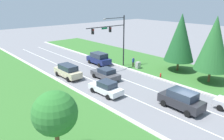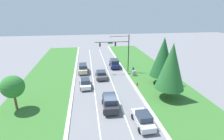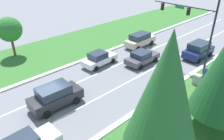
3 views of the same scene
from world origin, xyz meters
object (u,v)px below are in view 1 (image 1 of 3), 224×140
(traffic_signal_mast, at_px, (115,34))
(fire_hydrant, at_px, (161,75))
(graphite_sedan, at_px, (106,74))
(white_sedan, at_px, (106,88))
(navy_suv, at_px, (99,58))
(champagne_suv, at_px, (68,71))
(charcoal_suv, at_px, (181,100))
(oak_near_left_tree, at_px, (55,113))
(conifer_far_right_tree, at_px, (180,38))
(utility_cabinet, at_px, (138,65))
(conifer_near_right_tree, at_px, (214,44))
(pedestrian, at_px, (133,62))

(traffic_signal_mast, distance_m, fire_hydrant, 9.72)
(graphite_sedan, bearing_deg, white_sedan, -129.46)
(white_sedan, height_order, graphite_sedan, white_sedan)
(graphite_sedan, xyz_separation_m, fire_hydrant, (6.37, -4.89, -0.46))
(navy_suv, xyz_separation_m, champagne_suv, (-7.67, -2.50, -0.04))
(traffic_signal_mast, bearing_deg, fire_hydrant, -76.08)
(charcoal_suv, height_order, white_sedan, charcoal_suv)
(graphite_sedan, bearing_deg, fire_hydrant, -37.72)
(graphite_sedan, bearing_deg, charcoal_suv, -89.39)
(charcoal_suv, height_order, navy_suv, navy_suv)
(oak_near_left_tree, xyz_separation_m, conifer_far_right_tree, (24.16, 5.79, 1.76))
(navy_suv, distance_m, conifer_far_right_tree, 14.03)
(traffic_signal_mast, distance_m, champagne_suv, 9.44)
(traffic_signal_mast, relative_size, charcoal_suv, 1.81)
(navy_suv, height_order, oak_near_left_tree, oak_near_left_tree)
(white_sedan, height_order, oak_near_left_tree, oak_near_left_tree)
(utility_cabinet, relative_size, conifer_near_right_tree, 0.13)
(graphite_sedan, bearing_deg, conifer_far_right_tree, -22.94)
(white_sedan, relative_size, graphite_sedan, 0.99)
(navy_suv, bearing_deg, traffic_signal_mast, -80.82)
(utility_cabinet, height_order, fire_hydrant, utility_cabinet)
(graphite_sedan, relative_size, utility_cabinet, 3.97)
(charcoal_suv, distance_m, white_sedan, 8.77)
(traffic_signal_mast, bearing_deg, conifer_far_right_tree, -48.94)
(pedestrian, bearing_deg, conifer_near_right_tree, 100.82)
(champagne_suv, height_order, conifer_near_right_tree, conifer_near_right_tree)
(champagne_suv, relative_size, fire_hydrant, 7.19)
(graphite_sedan, relative_size, pedestrian, 2.73)
(traffic_signal_mast, xyz_separation_m, fire_hydrant, (1.96, -7.93, -5.27))
(graphite_sedan, relative_size, fire_hydrant, 6.58)
(fire_hydrant, xyz_separation_m, conifer_near_right_tree, (3.48, -5.52, 5.08))
(champagne_suv, xyz_separation_m, conifer_far_right_tree, (14.86, -8.75, 4.35))
(champagne_suv, height_order, utility_cabinet, champagne_suv)
(traffic_signal_mast, distance_m, navy_suv, 5.82)
(utility_cabinet, bearing_deg, graphite_sedan, -178.13)
(utility_cabinet, bearing_deg, conifer_near_right_tree, -75.47)
(champagne_suv, bearing_deg, charcoal_suv, -76.81)
(charcoal_suv, distance_m, graphite_sedan, 12.12)
(charcoal_suv, relative_size, champagne_suv, 0.93)
(charcoal_suv, height_order, pedestrian, charcoal_suv)
(champagne_suv, distance_m, oak_near_left_tree, 17.45)
(traffic_signal_mast, height_order, fire_hydrant, traffic_signal_mast)
(traffic_signal_mast, relative_size, pedestrian, 5.03)
(white_sedan, distance_m, conifer_far_right_tree, 15.14)
(graphite_sedan, xyz_separation_m, champagne_suv, (-3.76, 4.10, 0.20))
(pedestrian, relative_size, oak_near_left_tree, 0.33)
(white_sedan, xyz_separation_m, conifer_near_right_tree, (13.17, -6.34, 4.60))
(traffic_signal_mast, height_order, navy_suv, traffic_signal_mast)
(conifer_near_right_tree, height_order, oak_near_left_tree, conifer_near_right_tree)
(champagne_suv, bearing_deg, conifer_far_right_tree, -30.93)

